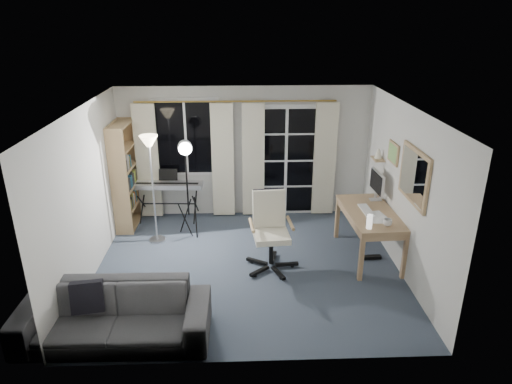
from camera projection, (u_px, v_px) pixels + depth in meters
floor at (248, 267)px, 6.89m from camera, size 4.50×4.00×0.02m
window at (186, 137)px, 8.13m from camera, size 1.20×0.08×1.40m
french_door at (286, 162)px, 8.37m from camera, size 1.32×0.09×2.11m
curtains at (237, 160)px, 8.22m from camera, size 3.60×0.07×2.13m
bookshelf at (123, 178)px, 7.93m from camera, size 0.31×0.87×1.87m
torchiere_lamp at (150, 158)px, 7.15m from camera, size 0.37×0.37×1.81m
keyboard_piano at (168, 186)px, 8.16m from camera, size 1.26×0.65×0.90m
studio_light at (186, 159)px, 7.31m from camera, size 0.34×0.35×1.73m
office_chair at (270, 223)px, 6.72m from camera, size 0.79×0.80×1.16m
desk at (370, 217)px, 6.95m from camera, size 0.78×1.46×0.77m
monitor at (377, 183)px, 7.23m from camera, size 0.19×0.55×0.48m
desk_clutter at (370, 228)px, 6.76m from camera, size 0.43×0.88×0.97m
mug at (388, 222)px, 6.43m from camera, size 0.13×0.10×0.13m
wall_mirror at (414, 176)px, 6.07m from camera, size 0.04×0.94×0.74m
framed_print at (393, 153)px, 6.89m from camera, size 0.03×0.42×0.32m
wall_shelf at (378, 155)px, 7.42m from camera, size 0.16×0.30×0.18m
sofa at (113, 307)px, 5.23m from camera, size 2.20×0.66×0.86m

